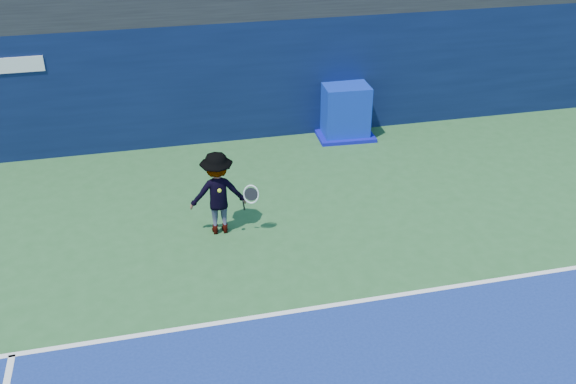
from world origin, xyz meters
name	(u,v)px	position (x,y,z in m)	size (l,w,h in m)	color
baseline	(334,305)	(0.00, 3.00, 0.01)	(24.00, 0.10, 0.01)	white
back_wall_assembly	(248,77)	(0.00, 10.50, 1.50)	(36.00, 1.03, 3.00)	#0A1437
equipment_cart	(344,111)	(2.34, 9.76, 0.63)	(1.51, 1.51, 1.37)	#0B26A7
tennis_player	(218,193)	(-1.49, 5.75, 0.84)	(1.29, 0.71, 1.68)	white
tennis_ball	(219,191)	(-1.50, 5.37, 1.10)	(0.07, 0.07, 0.07)	#D2E819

